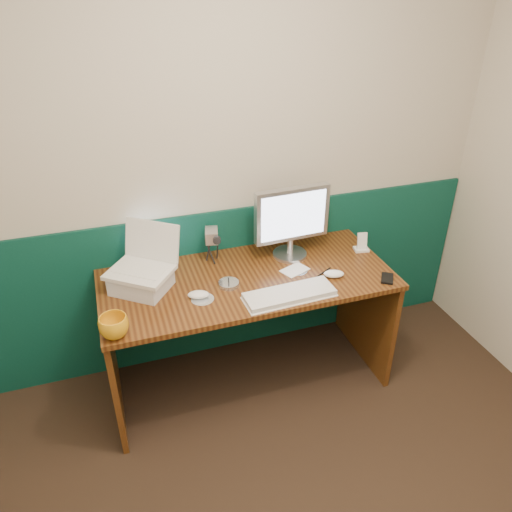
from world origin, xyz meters
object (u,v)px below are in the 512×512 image
object	(u,v)px
laptop	(137,252)
camcorder	(212,244)
monitor	(291,222)
mug	(114,327)
keyboard	(289,295)
desk	(248,331)

from	to	relation	value
laptop	camcorder	size ratio (longest dim) A/B	1.45
laptop	monitor	bearing A→B (deg)	43.08
camcorder	laptop	bearing A→B (deg)	-145.80
mug	keyboard	bearing A→B (deg)	2.45
keyboard	mug	xyz separation A→B (m)	(-0.88, -0.04, 0.04)
desk	monitor	xyz separation A→B (m)	(0.31, 0.15, 0.60)
monitor	desk	bearing A→B (deg)	-156.35
laptop	keyboard	xyz separation A→B (m)	(0.71, -0.31, -0.21)
desk	keyboard	world-z (taller)	keyboard
keyboard	mug	bearing A→B (deg)	179.82
camcorder	monitor	bearing A→B (deg)	2.65
mug	camcorder	distance (m)	0.79
desk	mug	bearing A→B (deg)	-158.71
desk	keyboard	distance (m)	0.48
monitor	keyboard	world-z (taller)	monitor
monitor	mug	xyz separation A→B (m)	(-1.04, -0.44, -0.17)
laptop	monitor	world-z (taller)	monitor
laptop	mug	xyz separation A→B (m)	(-0.17, -0.35, -0.17)
keyboard	mug	distance (m)	0.88
laptop	camcorder	xyz separation A→B (m)	(0.43, 0.17, -0.12)
monitor	camcorder	world-z (taller)	monitor
mug	monitor	bearing A→B (deg)	22.82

